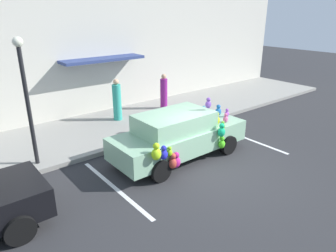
{
  "coord_description": "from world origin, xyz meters",
  "views": [
    {
      "loc": [
        -6.22,
        -5.58,
        4.54
      ],
      "look_at": [
        -0.19,
        1.95,
        0.9
      ],
      "focal_mm": 33.15,
      "sensor_mm": 36.0,
      "label": 1
    }
  ],
  "objects": [
    {
      "name": "pedestrian_near_shopfront",
      "position": [
        2.4,
        5.49,
        0.91
      ],
      "size": [
        0.33,
        0.33,
        1.63
      ],
      "color": "#841E7C",
      "rests_on": "sidewalk"
    },
    {
      "name": "street_lamp_post",
      "position": [
        -4.05,
        3.5,
        2.44
      ],
      "size": [
        0.28,
        0.28,
        3.72
      ],
      "color": "black",
      "rests_on": "sidewalk"
    },
    {
      "name": "sidewalk",
      "position": [
        0.0,
        5.0,
        0.07
      ],
      "size": [
        24.0,
        4.0,
        0.15
      ],
      "primitive_type": "cube",
      "color": "gray",
      "rests_on": "ground"
    },
    {
      "name": "parking_stripe_rear",
      "position": [
        -2.8,
        1.0,
        0.0
      ],
      "size": [
        0.12,
        3.6,
        0.01
      ],
      "primitive_type": "cube",
      "color": "silver",
      "rests_on": "ground"
    },
    {
      "name": "teddy_bear_on_sidewalk",
      "position": [
        -0.18,
        3.55,
        0.44
      ],
      "size": [
        0.33,
        0.28,
        0.63
      ],
      "color": "pink",
      "rests_on": "sidewalk"
    },
    {
      "name": "plush_covered_car",
      "position": [
        -0.25,
        1.33,
        0.79
      ],
      "size": [
        4.57,
        2.0,
        1.96
      ],
      "color": "#8FBE99",
      "rests_on": "ground"
    },
    {
      "name": "ground_plane",
      "position": [
        0.0,
        0.0,
        0.0
      ],
      "size": [
        60.0,
        60.0,
        0.0
      ],
      "primitive_type": "plane",
      "color": "#2D2D30"
    },
    {
      "name": "parking_stripe_front",
      "position": [
        2.77,
        1.0,
        0.0
      ],
      "size": [
        0.12,
        3.6,
        0.01
      ],
      "primitive_type": "cube",
      "color": "silver",
      "rests_on": "ground"
    },
    {
      "name": "pedestrian_walking_past",
      "position": [
        -0.11,
        5.45,
        0.96
      ],
      "size": [
        0.36,
        0.36,
        1.74
      ],
      "color": "teal",
      "rests_on": "sidewalk"
    },
    {
      "name": "storefront_building",
      "position": [
        -0.0,
        7.14,
        3.19
      ],
      "size": [
        24.0,
        1.25,
        6.4
      ],
      "color": "beige",
      "rests_on": "ground"
    }
  ]
}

